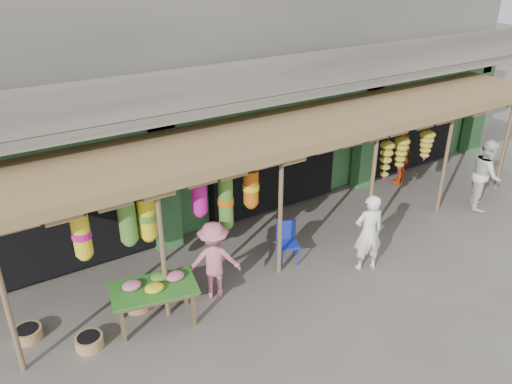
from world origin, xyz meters
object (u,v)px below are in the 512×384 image
person_front (368,233)px  person_right (486,174)px  flower_table (154,288)px  blue_chair (287,239)px  person_shopper (214,260)px  person_vendor (402,159)px

person_front → person_right: bearing=-157.3°
flower_table → blue_chair: bearing=19.0°
flower_table → person_front: bearing=2.1°
person_right → person_front: bearing=144.1°
flower_table → person_right: size_ratio=0.88×
person_front → person_shopper: size_ratio=1.08×
blue_chair → person_right: 5.77m
blue_chair → person_vendor: bearing=36.8°
person_front → person_right: size_ratio=0.92×
flower_table → person_right: 8.87m
person_front → person_vendor: person_front is taller
person_right → person_vendor: (-0.62, 2.19, -0.17)m
blue_chair → person_front: (1.20, -1.16, 0.35)m
person_front → person_right: person_right is taller
flower_table → person_front: (4.35, -0.81, 0.13)m
flower_table → person_shopper: size_ratio=1.03×
person_shopper → person_right: bearing=-158.5°
person_vendor → person_shopper: (-6.99, -1.69, 0.03)m
blue_chair → person_shopper: (-1.90, -0.24, 0.29)m
flower_table → person_front: person_front is taller
person_front → blue_chair: bearing=-26.5°
person_right → person_vendor: 2.29m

